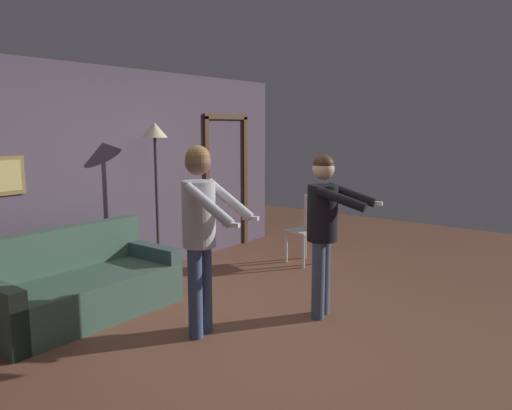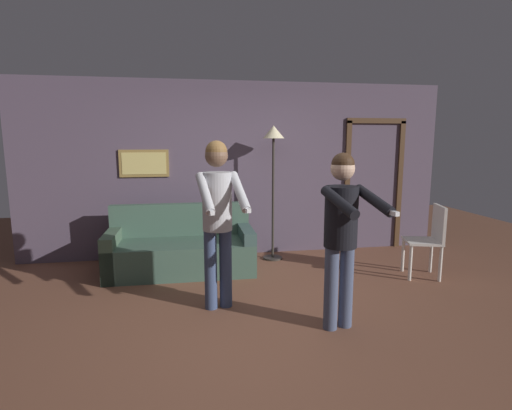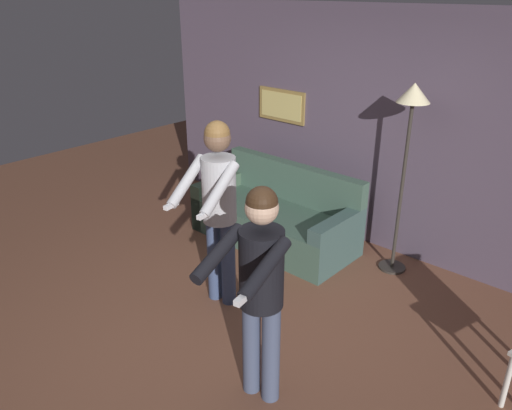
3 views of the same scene
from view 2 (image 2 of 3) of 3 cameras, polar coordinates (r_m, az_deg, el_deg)
name	(u,v)px [view 2 (image 2 of 3)]	position (r m, az deg, el deg)	size (l,w,h in m)	color
ground_plane	(268,315)	(4.17, 1.74, -15.43)	(12.00, 12.00, 0.00)	brown
back_wall_assembly	(240,170)	(6.05, -2.37, 5.06)	(6.40, 0.10, 2.60)	#554758
couch	(181,251)	(5.46, -10.64, -6.46)	(1.91, 0.86, 0.87)	#3F5B4C
torchiere_lamp	(273,151)	(5.73, 2.50, 7.77)	(0.31, 0.31, 1.95)	#332D28
person_standing_left	(218,209)	(4.05, -5.50, -0.55)	(0.51, 0.68, 1.74)	#39496D
person_standing_right	(342,225)	(3.67, 12.18, -2.88)	(0.51, 0.66, 1.63)	#444E6A
dining_chair_distant	(430,237)	(5.56, 23.55, -4.15)	(0.52, 0.52, 0.93)	silver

